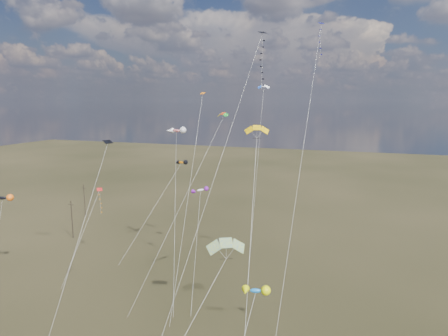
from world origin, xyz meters
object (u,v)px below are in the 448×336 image
(utility_pole_near, at_px, (72,219))
(diamond_black_high, at_px, (256,75))
(utility_pole_far, at_px, (84,200))
(novelty_black_orange, at_px, (2,198))
(parafoil_yellow, at_px, (257,129))

(utility_pole_near, relative_size, diamond_black_high, 0.22)
(utility_pole_far, height_order, diamond_black_high, diamond_black_high)
(diamond_black_high, bearing_deg, novelty_black_orange, -178.89)
(diamond_black_high, height_order, novelty_black_orange, diamond_black_high)
(diamond_black_high, bearing_deg, utility_pole_far, 148.87)
(diamond_black_high, distance_m, parafoil_yellow, 10.33)
(utility_pole_near, relative_size, novelty_black_orange, 0.58)
(utility_pole_far, height_order, novelty_black_orange, novelty_black_orange)
(utility_pole_far, relative_size, parafoil_yellow, 0.30)
(utility_pole_far, height_order, parafoil_yellow, parafoil_yellow)
(utility_pole_far, relative_size, diamond_black_high, 0.22)
(novelty_black_orange, bearing_deg, parafoil_yellow, -9.52)
(utility_pole_near, bearing_deg, utility_pole_far, 119.74)
(diamond_black_high, bearing_deg, parafoil_yellow, -74.12)
(diamond_black_high, bearing_deg, utility_pole_near, 158.40)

